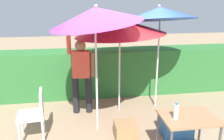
% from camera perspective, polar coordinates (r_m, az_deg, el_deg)
% --- Properties ---
extents(ground_plane, '(24.00, 24.00, 0.00)m').
position_cam_1_polar(ground_plane, '(4.59, 0.58, -14.35)').
color(ground_plane, '#9E8466').
extents(hedge_row, '(8.00, 0.70, 1.17)m').
position_cam_1_polar(hedge_row, '(5.99, -2.16, -0.52)').
color(hedge_row, '#2D7033').
rests_on(hedge_row, ground_plane).
extents(umbrella_rainbow, '(1.87, 1.86, 2.08)m').
position_cam_1_polar(umbrella_rainbow, '(4.76, 1.94, 10.53)').
color(umbrella_rainbow, silver).
rests_on(umbrella_rainbow, ground_plane).
extents(umbrella_orange, '(1.55, 1.56, 2.36)m').
position_cam_1_polar(umbrella_orange, '(5.05, 11.61, 13.39)').
color(umbrella_orange, silver).
rests_on(umbrella_orange, ground_plane).
extents(umbrella_yellow, '(1.60, 1.58, 2.40)m').
position_cam_1_polar(umbrella_yellow, '(3.93, -4.03, 13.13)').
color(umbrella_yellow, silver).
rests_on(umbrella_yellow, ground_plane).
extents(person_vendor, '(0.56, 0.25, 1.88)m').
position_cam_1_polar(person_vendor, '(4.91, -7.54, -0.38)').
color(person_vendor, black).
rests_on(person_vendor, ground_plane).
extents(chair_plastic, '(0.48, 0.48, 0.89)m').
position_cam_1_polar(chair_plastic, '(4.31, -18.44, -9.81)').
color(chair_plastic, silver).
rests_on(chair_plastic, ground_plane).
extents(cooler_box, '(0.53, 0.42, 0.38)m').
position_cam_1_polar(cooler_box, '(4.51, 15.38, -12.86)').
color(cooler_box, '#2D6BB7').
rests_on(cooler_box, ground_plane).
extents(crate_cardboard, '(0.38, 0.39, 0.30)m').
position_cam_1_polar(crate_cardboard, '(4.26, 3.34, -14.75)').
color(crate_cardboard, '#9E7A4C').
rests_on(crate_cardboard, ground_plane).
extents(folding_table, '(0.80, 0.60, 0.76)m').
position_cam_1_polar(folding_table, '(3.66, 18.18, -12.09)').
color(folding_table, '#4C4C51').
rests_on(folding_table, ground_plane).
extents(bottle_water, '(0.07, 0.07, 0.24)m').
position_cam_1_polar(bottle_water, '(3.46, 15.44, -9.75)').
color(bottle_water, silver).
rests_on(bottle_water, folding_table).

